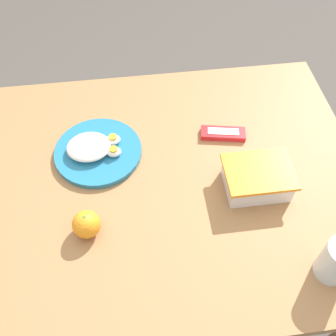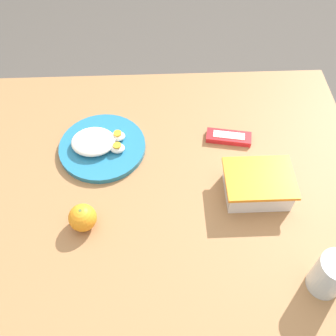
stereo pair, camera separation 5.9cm
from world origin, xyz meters
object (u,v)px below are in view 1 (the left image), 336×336
object	(u,v)px
rice_plate	(96,150)
candy_bar	(223,133)
orange_fruit	(86,224)
food_container	(257,180)

from	to	relation	value
rice_plate	candy_bar	distance (m)	0.39
orange_fruit	rice_plate	world-z (taller)	orange_fruit
food_container	rice_plate	size ratio (longest dim) A/B	0.72
orange_fruit	rice_plate	bearing A→B (deg)	-95.97
food_container	orange_fruit	xyz separation A→B (m)	(0.47, 0.08, 0.00)
orange_fruit	candy_bar	xyz separation A→B (m)	(-0.42, -0.28, -0.03)
food_container	candy_bar	world-z (taller)	food_container
orange_fruit	rice_plate	xyz separation A→B (m)	(-0.03, -0.26, -0.02)
rice_plate	candy_bar	size ratio (longest dim) A/B	1.81
rice_plate	orange_fruit	bearing A→B (deg)	84.03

